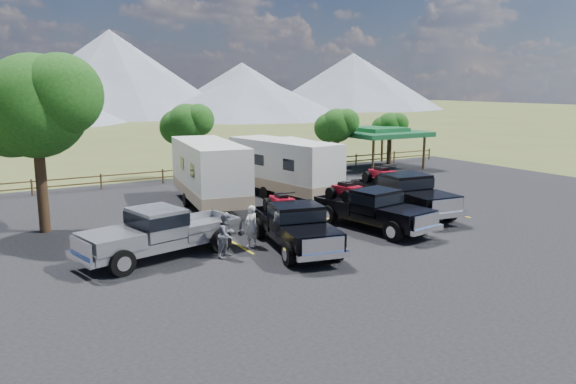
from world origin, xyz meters
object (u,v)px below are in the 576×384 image
tree_big_nw (34,106)px  trailer_left (209,173)px  rig_left (294,224)px  person_b (227,235)px  rig_center (372,207)px  pickup_silver (161,232)px  person_a (251,226)px  rig_right (402,192)px  trailer_right (299,162)px  pavilion (379,133)px  trailer_center (284,168)px

tree_big_nw → trailer_left: tree_big_nw is taller
rig_left → person_b: rig_left is taller
rig_center → pickup_silver: 9.61m
trailer_left → pickup_silver: (-5.10, -7.54, -0.82)m
pickup_silver → trailer_left: bearing=133.6°
trailer_left → pickup_silver: 9.14m
person_a → person_b: bearing=14.0°
rig_right → trailer_left: trailer_left is taller
trailer_left → rig_right: bearing=-30.2°
rig_right → pickup_silver: rig_right is taller
rig_left → trailer_left: bearing=100.9°
tree_big_nw → rig_right: 17.66m
trailer_right → person_b: trailer_right is taller
rig_left → pickup_silver: rig_left is taller
rig_right → person_a: rig_right is taller
rig_right → person_b: 10.98m
person_a → pavilion: bearing=-157.3°
trailer_center → rig_left: bearing=-126.7°
rig_right → pickup_silver: size_ratio=1.05×
pavilion → rig_left: pavilion is taller
trailer_left → tree_big_nw: bearing=-162.3°
pickup_silver → person_a: size_ratio=3.94×
pavilion → rig_center: bearing=-130.1°
trailer_left → person_b: (-2.94, -8.78, -0.95)m
pavilion → person_b: pavilion is taller
trailer_center → person_a: trailer_center is taller
trailer_center → pickup_silver: trailer_center is taller
rig_left → person_b: (-2.82, 0.26, -0.12)m
pavilion → rig_right: pavilion is taller
pavilion → rig_right: bearing=-125.0°
rig_center → trailer_left: (-4.49, 8.17, 0.83)m
rig_center → pickup_silver: size_ratio=0.95×
pavilion → trailer_center: size_ratio=0.64×
person_a → trailer_right: bearing=-144.8°
rig_right → trailer_center: 7.36m
tree_big_nw → rig_right: tree_big_nw is taller
pavilion → rig_left: 23.43m
trailer_center → trailer_right: 4.27m
tree_big_nw → person_b: bearing=-53.9°
rig_right → trailer_left: 10.17m
rig_left → trailer_center: 10.41m
rig_center → pavilion: bearing=41.3°
rig_left → trailer_left: 9.07m
pavilion → rig_center: size_ratio=0.97×
tree_big_nw → person_a: tree_big_nw is taller
pavilion → pickup_silver: 26.46m
rig_center → tree_big_nw: bearing=143.1°
trailer_center → person_b: 11.80m
tree_big_nw → trailer_right: bearing=15.5°
person_b → person_a: bearing=-2.2°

